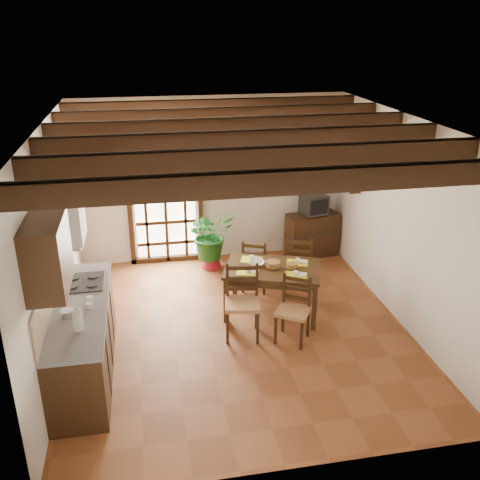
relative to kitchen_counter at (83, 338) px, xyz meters
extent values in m
plane|color=brown|center=(1.96, 0.60, -0.47)|extent=(5.00, 5.00, 0.00)
cube|color=silver|center=(1.96, 3.10, 0.93)|extent=(4.50, 0.02, 2.80)
cube|color=silver|center=(1.96, -1.90, 0.93)|extent=(4.50, 0.02, 2.80)
cube|color=silver|center=(-0.29, 0.60, 0.93)|extent=(0.02, 5.00, 2.80)
cube|color=silver|center=(4.21, 0.60, 0.93)|extent=(0.02, 5.00, 2.80)
cube|color=white|center=(1.96, 0.60, 2.33)|extent=(4.50, 5.00, 0.02)
cube|color=black|center=(1.96, -1.50, 2.22)|extent=(4.50, 0.14, 0.20)
cube|color=black|center=(1.96, -0.66, 2.22)|extent=(4.50, 0.14, 0.20)
cube|color=black|center=(1.96, 0.18, 2.22)|extent=(4.50, 0.14, 0.20)
cube|color=black|center=(1.96, 1.02, 2.22)|extent=(4.50, 0.14, 0.20)
cube|color=black|center=(1.96, 1.86, 2.22)|extent=(4.50, 0.14, 0.20)
cube|color=black|center=(1.96, 2.70, 2.22)|extent=(4.50, 0.14, 0.20)
cube|color=white|center=(1.16, 3.09, 0.63)|extent=(1.01, 0.02, 2.11)
cube|color=black|center=(1.16, 3.04, 1.77)|extent=(1.26, 0.10, 0.08)
cube|color=black|center=(0.57, 3.04, 0.63)|extent=(0.08, 0.10, 2.28)
cube|color=black|center=(1.75, 3.04, 0.63)|extent=(0.08, 0.10, 2.28)
cube|color=black|center=(1.16, 3.02, 0.63)|extent=(1.01, 0.03, 2.02)
cube|color=black|center=(0.01, 0.00, -0.03)|extent=(0.60, 2.20, 0.88)
cube|color=slate|center=(0.01, 0.00, 0.43)|extent=(0.64, 2.25, 0.04)
cube|color=tan|center=(-0.28, 0.00, 0.66)|extent=(0.02, 2.20, 0.50)
cube|color=black|center=(-0.12, -0.70, 1.38)|extent=(0.35, 0.80, 0.70)
cube|color=white|center=(-0.09, 0.55, 1.28)|extent=(0.38, 0.60, 0.50)
cube|color=silver|center=(-0.09, 0.55, 1.01)|extent=(0.32, 0.55, 0.04)
cube|color=black|center=(0.01, 0.55, 0.45)|extent=(0.50, 0.55, 0.02)
cylinder|color=white|center=(0.06, -0.55, 0.56)|extent=(0.11, 0.11, 0.24)
cylinder|color=silver|center=(-0.09, -0.25, 0.48)|extent=(0.14, 0.14, 0.10)
cube|color=#3C2713|center=(2.52, 0.97, 0.22)|extent=(1.52, 1.23, 0.05)
cube|color=#3C2713|center=(2.52, 0.97, 0.15)|extent=(1.37, 1.11, 0.09)
cube|color=#3C2713|center=(3.21, 1.11, -0.14)|extent=(0.08, 0.08, 0.67)
cube|color=#3C2713|center=(2.07, 1.51, -0.14)|extent=(0.08, 0.08, 0.67)
cube|color=#3C2713|center=(2.96, 0.42, -0.14)|extent=(0.08, 0.08, 0.67)
cube|color=#3C2713|center=(1.83, 0.82, -0.14)|extent=(0.08, 0.08, 0.67)
cube|color=#B87F4E|center=(1.98, 0.43, 0.01)|extent=(0.52, 0.50, 0.05)
cube|color=black|center=(2.01, 0.61, 0.26)|extent=(0.45, 0.11, 0.50)
cube|color=black|center=(1.98, 0.43, -0.23)|extent=(0.50, 0.48, 0.49)
cube|color=#B87F4E|center=(2.60, 0.21, -0.04)|extent=(0.55, 0.54, 0.05)
cube|color=black|center=(2.69, 0.35, 0.18)|extent=(0.36, 0.24, 0.44)
cube|color=black|center=(2.60, 0.21, -0.26)|extent=(0.52, 0.51, 0.43)
cube|color=#B87F4E|center=(2.43, 1.72, -0.05)|extent=(0.50, 0.49, 0.05)
cube|color=black|center=(2.37, 1.58, 0.16)|extent=(0.37, 0.18, 0.43)
cube|color=black|center=(2.43, 1.72, -0.26)|extent=(0.48, 0.47, 0.42)
cube|color=#B87F4E|center=(3.05, 1.50, 0.00)|extent=(0.57, 0.55, 0.05)
cube|color=black|center=(2.99, 1.34, 0.25)|extent=(0.43, 0.19, 0.49)
cube|color=black|center=(3.05, 1.50, -0.24)|extent=(0.54, 0.53, 0.48)
cube|color=#F5FF28|center=(2.19, 0.76, 0.20)|extent=(0.30, 0.23, 0.01)
cube|color=#F5FF28|center=(2.85, 0.76, 0.20)|extent=(0.30, 0.23, 0.01)
cube|color=#F5FF28|center=(2.19, 1.17, 0.20)|extent=(0.30, 0.23, 0.01)
cube|color=#F5FF28|center=(2.85, 1.17, 0.20)|extent=(0.30, 0.23, 0.01)
cylinder|color=olive|center=(2.52, 0.97, 0.25)|extent=(0.21, 0.21, 0.08)
imported|color=white|center=(2.31, 1.09, 0.27)|extent=(0.28, 0.28, 0.05)
cube|color=black|center=(3.70, 2.83, -0.09)|extent=(0.95, 0.54, 0.77)
cube|color=black|center=(3.70, 2.83, 0.48)|extent=(0.47, 0.44, 0.35)
cube|color=black|center=(3.70, 2.64, 0.48)|extent=(0.32, 0.09, 0.26)
cube|color=white|center=(3.46, 3.08, 1.28)|extent=(0.25, 0.03, 0.32)
cone|color=maroon|center=(1.86, 2.62, -0.36)|extent=(0.34, 0.34, 0.21)
imported|color=#144C19|center=(1.86, 2.62, 0.10)|extent=(2.44, 2.25, 2.24)
cube|color=black|center=(4.10, 2.20, 1.08)|extent=(0.20, 0.42, 0.03)
cube|color=black|center=(4.10, 2.03, 0.99)|extent=(0.18, 0.03, 0.18)
cube|color=black|center=(4.10, 2.37, 0.99)|extent=(0.18, 0.03, 0.18)
imported|color=#B2BFB2|center=(4.10, 2.20, 1.18)|extent=(0.15, 0.15, 0.15)
sphere|color=#F5FF28|center=(4.10, 2.20, 1.39)|extent=(0.14, 0.14, 0.14)
cylinder|color=#144C19|center=(4.10, 2.20, 1.24)|extent=(0.01, 0.01, 0.28)
cube|color=brown|center=(4.18, 2.20, 1.58)|extent=(0.03, 0.32, 0.32)
cube|color=#C3B292|center=(4.17, 2.20, 1.58)|extent=(0.01, 0.26, 0.26)
cylinder|color=black|center=(2.52, 1.07, 1.98)|extent=(0.01, 0.01, 0.70)
cone|color=beige|center=(2.52, 1.07, 1.61)|extent=(0.36, 0.36, 0.14)
sphere|color=#FFD88C|center=(2.52, 1.07, 1.53)|extent=(0.09, 0.09, 0.09)
camera|label=1|loc=(0.83, -5.57, 3.44)|focal=40.00mm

